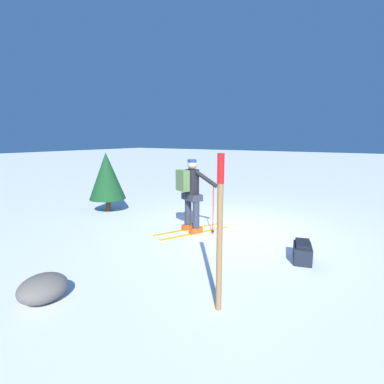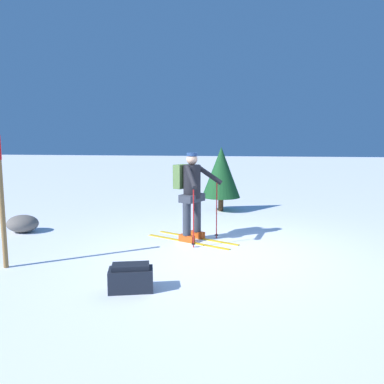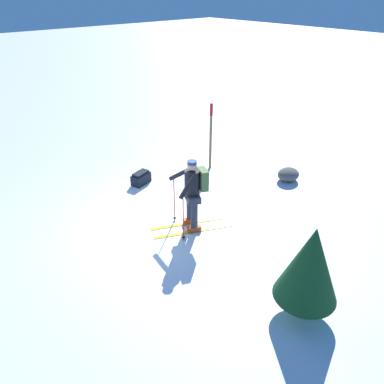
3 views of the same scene
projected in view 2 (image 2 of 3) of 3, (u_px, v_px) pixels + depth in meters
ground_plane at (223, 251)px, 6.28m from camera, size 80.00×80.00×0.00m
skier at (191, 191)px, 6.89m from camera, size 1.81×1.16×1.63m
dropped_backpack at (131, 278)px, 4.61m from camera, size 0.60×0.43×0.34m
trail_marker at (1, 192)px, 5.33m from camera, size 0.08×0.08×1.92m
rock_boulder at (23, 224)px, 7.59m from camera, size 0.64×0.54×0.35m
pine_tree at (221, 172)px, 9.79m from camera, size 1.01×1.01×1.69m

